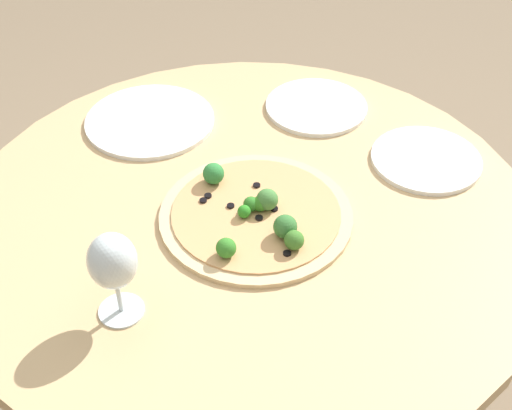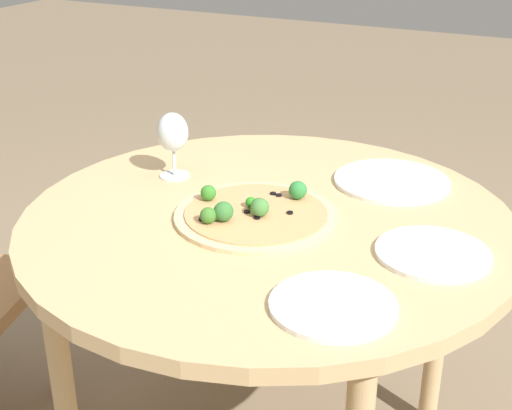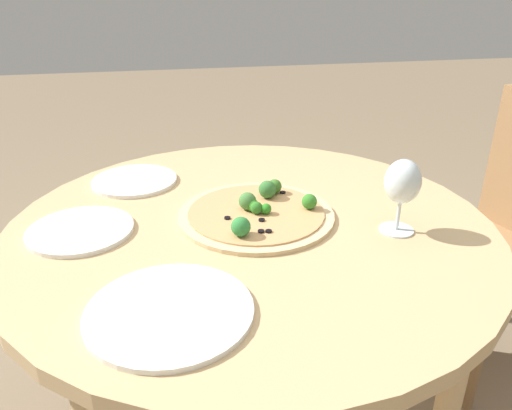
{
  "view_description": "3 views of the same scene",
  "coord_description": "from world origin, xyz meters",
  "px_view_note": "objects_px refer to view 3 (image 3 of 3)",
  "views": [
    {
      "loc": [
        0.93,
        0.36,
        1.59
      ],
      "look_at": [
        0.02,
        0.02,
        0.74
      ],
      "focal_mm": 50.0,
      "sensor_mm": 36.0,
      "label": 1
    },
    {
      "loc": [
        -0.6,
        1.27,
        1.38
      ],
      "look_at": [
        0.02,
        0.02,
        0.74
      ],
      "focal_mm": 50.0,
      "sensor_mm": 36.0,
      "label": 2
    },
    {
      "loc": [
        -0.18,
        -0.97,
        1.22
      ],
      "look_at": [
        0.02,
        0.02,
        0.74
      ],
      "focal_mm": 35.0,
      "sensor_mm": 36.0,
      "label": 3
    }
  ],
  "objects_px": {
    "plate_far": "(170,311)",
    "plate_side": "(80,230)",
    "pizza": "(257,212)",
    "plate_near": "(135,181)",
    "chair": "(505,231)",
    "wine_glass": "(403,184)"
  },
  "relations": [
    {
      "from": "plate_side",
      "to": "chair",
      "type": "bearing_deg",
      "value": 9.86
    },
    {
      "from": "chair",
      "to": "plate_side",
      "type": "distance_m",
      "value": 1.27
    },
    {
      "from": "plate_far",
      "to": "plate_side",
      "type": "distance_m",
      "value": 0.37
    },
    {
      "from": "plate_far",
      "to": "plate_side",
      "type": "xyz_separation_m",
      "value": [
        -0.18,
        0.32,
        0.0
      ]
    },
    {
      "from": "chair",
      "to": "plate_near",
      "type": "xyz_separation_m",
      "value": [
        -1.12,
        0.05,
        0.24
      ]
    },
    {
      "from": "plate_near",
      "to": "plate_far",
      "type": "bearing_deg",
      "value": -83.19
    },
    {
      "from": "pizza",
      "to": "plate_side",
      "type": "relative_size",
      "value": 1.58
    },
    {
      "from": "plate_far",
      "to": "chair",
      "type": "bearing_deg",
      "value": 26.91
    },
    {
      "from": "chair",
      "to": "plate_side",
      "type": "height_order",
      "value": "chair"
    },
    {
      "from": "pizza",
      "to": "plate_near",
      "type": "distance_m",
      "value": 0.38
    },
    {
      "from": "plate_far",
      "to": "plate_side",
      "type": "relative_size",
      "value": 1.24
    },
    {
      "from": "chair",
      "to": "pizza",
      "type": "distance_m",
      "value": 0.91
    },
    {
      "from": "pizza",
      "to": "wine_glass",
      "type": "xyz_separation_m",
      "value": [
        0.28,
        -0.12,
        0.1
      ]
    },
    {
      "from": "wine_glass",
      "to": "plate_near",
      "type": "bearing_deg",
      "value": 145.53
    },
    {
      "from": "chair",
      "to": "plate_far",
      "type": "distance_m",
      "value": 1.21
    },
    {
      "from": "pizza",
      "to": "plate_near",
      "type": "relative_size",
      "value": 1.61
    },
    {
      "from": "plate_near",
      "to": "chair",
      "type": "bearing_deg",
      "value": -2.44
    },
    {
      "from": "pizza",
      "to": "plate_side",
      "type": "distance_m",
      "value": 0.39
    },
    {
      "from": "chair",
      "to": "pizza",
      "type": "height_order",
      "value": "chair"
    },
    {
      "from": "pizza",
      "to": "plate_near",
      "type": "height_order",
      "value": "pizza"
    },
    {
      "from": "chair",
      "to": "plate_side",
      "type": "xyz_separation_m",
      "value": [
        -1.23,
        -0.21,
        0.24
      ]
    },
    {
      "from": "plate_near",
      "to": "pizza",
      "type": "bearing_deg",
      "value": -43.02
    }
  ]
}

